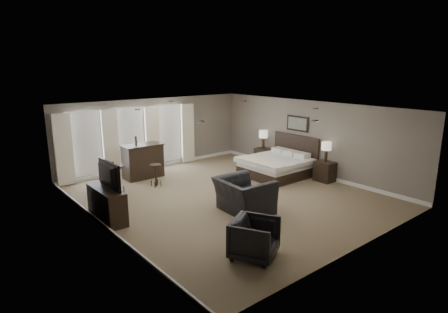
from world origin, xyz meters
TOP-DOWN VIEW (x-y plane):
  - room at (0.00, 0.00)m, footprint 7.60×8.60m
  - window_bay at (-1.00, 4.11)m, footprint 5.25×0.20m
  - bed at (2.58, 0.54)m, footprint 2.10×2.01m
  - nightstand_near at (3.47, -0.91)m, footprint 0.50×0.61m
  - nightstand_far at (3.47, 1.99)m, footprint 0.47×0.57m
  - lamp_near at (3.47, -0.91)m, footprint 0.32×0.32m
  - lamp_far at (3.47, 1.99)m, footprint 0.34×0.34m
  - wall_art at (3.70, 0.54)m, footprint 0.04×0.96m
  - dresser at (-3.45, 0.51)m, footprint 0.46×1.43m
  - tv at (-3.45, 0.51)m, footprint 0.67×1.16m
  - armchair_near at (-0.43, -1.20)m, footprint 1.00×1.45m
  - armchair_far at (-1.91, -3.14)m, footprint 1.15×1.12m
  - bar_counter at (-1.02, 3.30)m, footprint 1.34×0.70m
  - bar_stool_left at (-2.37, 2.34)m, footprint 0.51×0.51m
  - bar_stool_right at (-1.17, 2.15)m, footprint 0.44×0.44m
  - desk_chair at (-2.56, 2.53)m, footprint 0.72×0.72m

SIDE VIEW (x-z plane):
  - nightstand_far at x=3.47m, z-range 0.00..0.62m
  - nightstand_near at x=3.47m, z-range 0.00..0.66m
  - bar_stool_right at x=-1.17m, z-range 0.00..0.73m
  - dresser at x=-3.45m, z-range 0.00..0.83m
  - bar_stool_left at x=-2.37m, z-range 0.00..0.85m
  - armchair_far at x=-1.91m, z-range 0.00..0.89m
  - desk_chair at x=-2.56m, z-range 0.00..1.01m
  - bar_counter at x=-1.02m, z-range 0.00..1.17m
  - armchair_near at x=-0.43m, z-range 0.00..1.21m
  - bed at x=2.58m, z-range 0.00..1.34m
  - tv at x=-3.45m, z-range 0.83..0.98m
  - lamp_far at x=3.47m, z-range 0.62..1.33m
  - lamp_near at x=3.47m, z-range 0.66..1.33m
  - window_bay at x=-1.00m, z-range 0.05..2.35m
  - room at x=0.00m, z-range -0.02..2.62m
  - wall_art at x=3.70m, z-range 1.47..2.03m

